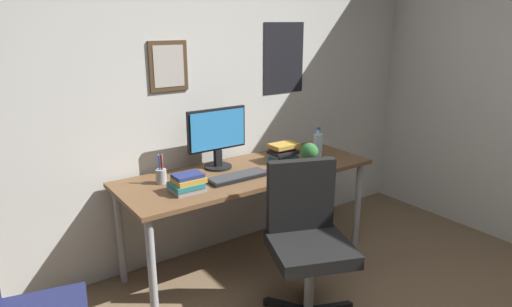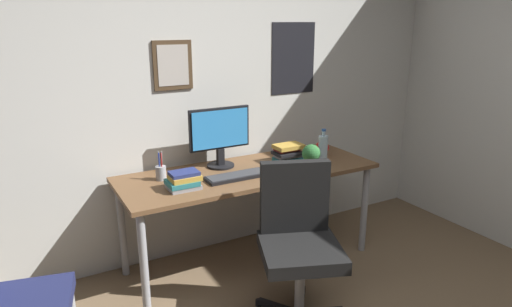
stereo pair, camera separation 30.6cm
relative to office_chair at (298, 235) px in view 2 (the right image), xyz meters
The scene contains 13 objects.
wall_back 1.35m from the office_chair, 97.58° to the left, with size 4.40×0.10×2.60m.
desk 0.69m from the office_chair, 87.31° to the left, with size 1.85×0.67×0.73m.
office_chair is the anchor object (origin of this frame).
side_chair 1.55m from the office_chair, behind, with size 0.50×0.50×0.88m.
monitor 0.97m from the office_chair, 97.34° to the left, with size 0.46×0.20×0.43m.
keyboard 0.62m from the office_chair, 101.88° to the left, with size 0.43×0.15×0.03m.
computer_mouse 0.62m from the office_chair, 72.05° to the left, with size 0.06×0.11×0.04m.
water_bottle 0.90m from the office_chair, 43.67° to the left, with size 0.07×0.07×0.25m.
coffee_mug_near 1.04m from the office_chair, 45.61° to the left, with size 0.12×0.08×0.10m.
potted_plant 0.68m from the office_chair, 47.97° to the left, with size 0.13×0.13×0.20m.
pen_cup 1.01m from the office_chair, 126.39° to the left, with size 0.07×0.07×0.20m.
book_stack_left 0.85m from the office_chair, 61.82° to the left, with size 0.23×0.16×0.13m.
book_stack_right 0.79m from the office_chair, 132.05° to the left, with size 0.21×0.17×0.11m.
Camera 2 is at (-1.25, -0.93, 1.76)m, focal length 31.41 mm.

